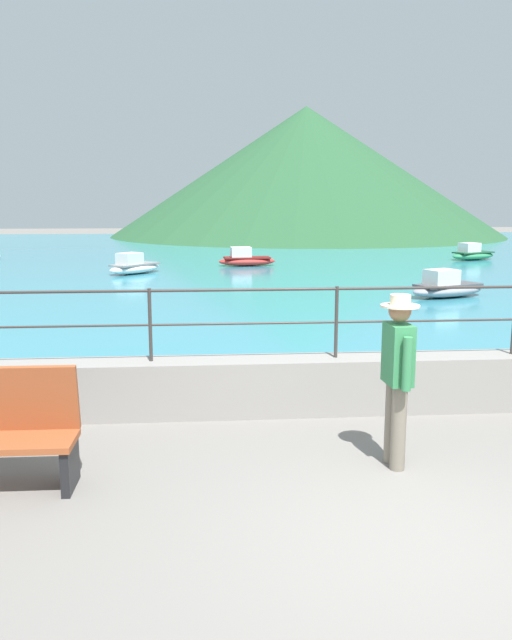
{
  "coord_description": "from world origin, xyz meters",
  "views": [
    {
      "loc": [
        -1.64,
        -4.56,
        2.64
      ],
      "look_at": [
        -0.96,
        3.7,
        1.1
      ],
      "focal_mm": 36.09,
      "sensor_mm": 36.0,
      "label": 1
    }
  ],
  "objects_px": {
    "person_walking": "(397,372)",
    "boat_2": "(246,259)",
    "boat_1": "(134,266)",
    "boat_0": "(472,254)",
    "boat_4": "(447,287)"
  },
  "relations": [
    {
      "from": "boat_0",
      "to": "boat_2",
      "type": "bearing_deg",
      "value": -169.77
    },
    {
      "from": "boat_1",
      "to": "boat_2",
      "type": "xyz_separation_m",
      "value": [
        4.21,
        2.5,
        0.0
      ]
    },
    {
      "from": "person_walking",
      "to": "boat_0",
      "type": "bearing_deg",
      "value": 65.22
    },
    {
      "from": "boat_0",
      "to": "boat_4",
      "type": "xyz_separation_m",
      "value": [
        -5.34,
        -10.87,
        0.0
      ]
    },
    {
      "from": "boat_1",
      "to": "boat_2",
      "type": "distance_m",
      "value": 4.9
    },
    {
      "from": "person_walking",
      "to": "boat_2",
      "type": "height_order",
      "value": "person_walking"
    },
    {
      "from": "boat_0",
      "to": "boat_1",
      "type": "relative_size",
      "value": 1.05
    },
    {
      "from": "boat_0",
      "to": "boat_1",
      "type": "distance_m",
      "value": 15.08
    },
    {
      "from": "person_walking",
      "to": "boat_0",
      "type": "xyz_separation_m",
      "value": [
        10.04,
        21.74,
        -0.65
      ]
    },
    {
      "from": "boat_0",
      "to": "boat_1",
      "type": "height_order",
      "value": "same"
    },
    {
      "from": "person_walking",
      "to": "boat_1",
      "type": "relative_size",
      "value": 0.75
    },
    {
      "from": "boat_0",
      "to": "boat_1",
      "type": "xyz_separation_m",
      "value": [
        -14.44,
        -4.35,
        0.0
      ]
    },
    {
      "from": "person_walking",
      "to": "boat_4",
      "type": "relative_size",
      "value": 0.71
    },
    {
      "from": "boat_2",
      "to": "boat_4",
      "type": "xyz_separation_m",
      "value": [
        4.89,
        -9.02,
        0.0
      ]
    },
    {
      "from": "boat_0",
      "to": "boat_2",
      "type": "xyz_separation_m",
      "value": [
        -10.23,
        -1.85,
        0.0
      ]
    }
  ]
}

